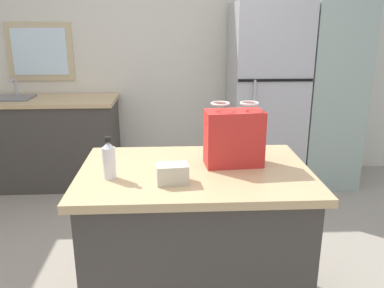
# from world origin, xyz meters

# --- Properties ---
(back_wall) EXTENTS (5.37, 0.13, 2.51)m
(back_wall) POSITION_xyz_m (-0.02, 2.27, 1.26)
(back_wall) COLOR silver
(back_wall) RESTS_ON ground
(kitchen_island) EXTENTS (1.23, 0.83, 0.90)m
(kitchen_island) POSITION_xyz_m (0.22, -0.14, 0.45)
(kitchen_island) COLOR #423D38
(kitchen_island) RESTS_ON ground
(refrigerator) EXTENTS (0.71, 0.74, 1.84)m
(refrigerator) POSITION_xyz_m (1.06, 1.84, 0.92)
(refrigerator) COLOR #B7B7BC
(refrigerator) RESTS_ON ground
(tall_cabinet) EXTENTS (0.56, 0.66, 2.29)m
(tall_cabinet) POSITION_xyz_m (1.71, 1.84, 1.14)
(tall_cabinet) COLOR #9EB2A8
(tall_cabinet) RESTS_ON ground
(sink_counter) EXTENTS (1.60, 0.63, 1.10)m
(sink_counter) POSITION_xyz_m (-1.27, 1.89, 0.47)
(sink_counter) COLOR #423D38
(sink_counter) RESTS_ON ground
(shopping_bag) EXTENTS (0.32, 0.19, 0.35)m
(shopping_bag) POSITION_xyz_m (0.43, -0.07, 1.05)
(shopping_bag) COLOR red
(shopping_bag) RESTS_ON kitchen_island
(small_box) EXTENTS (0.16, 0.12, 0.09)m
(small_box) POSITION_xyz_m (0.10, -0.31, 0.95)
(small_box) COLOR beige
(small_box) RESTS_ON kitchen_island
(bottle) EXTENTS (0.07, 0.07, 0.22)m
(bottle) POSITION_xyz_m (-0.22, -0.24, 1.00)
(bottle) COLOR white
(bottle) RESTS_ON kitchen_island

